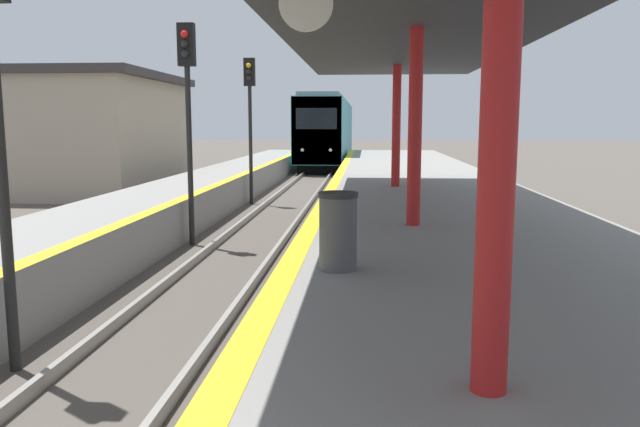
{
  "coord_description": "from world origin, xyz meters",
  "views": [
    {
      "loc": [
        2.58,
        -1.1,
        2.7
      ],
      "look_at": [
        1.08,
        18.99,
        -0.22
      ],
      "focal_mm": 35.0,
      "sensor_mm": 36.0,
      "label": 1
    }
  ],
  "objects_px": {
    "signal_mid": "(188,93)",
    "trash_bin": "(338,231)",
    "signal_far": "(250,104)",
    "train": "(329,131)"
  },
  "relations": [
    {
      "from": "signal_far",
      "to": "trash_bin",
      "type": "bearing_deg",
      "value": -75.23
    },
    {
      "from": "signal_far",
      "to": "signal_mid",
      "type": "bearing_deg",
      "value": -90.11
    },
    {
      "from": "signal_far",
      "to": "trash_bin",
      "type": "relative_size",
      "value": 5.23
    },
    {
      "from": "train",
      "to": "signal_far",
      "type": "height_order",
      "value": "signal_far"
    },
    {
      "from": "signal_mid",
      "to": "trash_bin",
      "type": "distance_m",
      "value": 7.43
    },
    {
      "from": "signal_mid",
      "to": "signal_far",
      "type": "bearing_deg",
      "value": 89.89
    },
    {
      "from": "train",
      "to": "signal_far",
      "type": "bearing_deg",
      "value": -93.35
    },
    {
      "from": "signal_mid",
      "to": "signal_far",
      "type": "xyz_separation_m",
      "value": [
        0.01,
        7.18,
        0.0
      ]
    },
    {
      "from": "train",
      "to": "signal_far",
      "type": "distance_m",
      "value": 22.0
    },
    {
      "from": "train",
      "to": "signal_far",
      "type": "relative_size",
      "value": 4.42
    }
  ]
}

